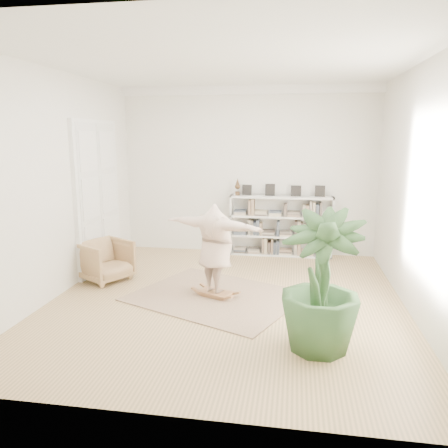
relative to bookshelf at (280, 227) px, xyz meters
name	(u,v)px	position (x,y,z in m)	size (l,w,h in m)	color
floor	(227,300)	(-0.74, -2.82, -0.64)	(6.00, 6.00, 0.00)	#93794C
room_shell	(248,90)	(-0.74, 0.12, 2.87)	(6.00, 6.00, 6.00)	silver
doors	(98,198)	(-3.45, -1.52, 0.76)	(0.09, 1.78, 2.92)	white
bookshelf	(280,227)	(0.00, 0.00, 0.00)	(2.20, 0.35, 1.64)	silver
armchair	(106,261)	(-3.04, -2.21, -0.27)	(0.78, 0.80, 0.73)	tan
rug	(216,296)	(-0.94, -2.72, -0.63)	(2.50, 2.00, 0.02)	tan
rocker_board	(216,293)	(-0.94, -2.72, -0.56)	(0.62, 0.51, 0.11)	#91603A
person	(215,246)	(-0.94, -2.72, 0.22)	(1.77, 0.48, 1.44)	beige
houseplant	(321,282)	(0.61, -4.25, 0.23)	(0.97, 0.97, 1.73)	#30552A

